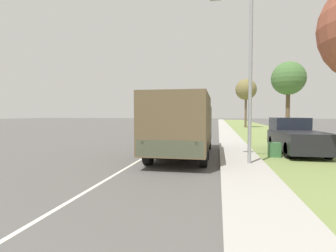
{
  "coord_description": "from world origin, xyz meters",
  "views": [
    {
      "loc": [
        3.5,
        -0.0,
        2.1
      ],
      "look_at": [
        0.73,
        14.49,
        1.43
      ],
      "focal_mm": 28.0,
      "sensor_mm": 36.0,
      "label": 1
    }
  ],
  "objects_px": {
    "lamp_post": "(245,61)",
    "car_second_ahead": "(180,124)",
    "military_truck": "(183,123)",
    "car_nearest_ahead": "(163,130)",
    "pickup_truck": "(295,136)"
  },
  "relations": [
    {
      "from": "pickup_truck",
      "to": "lamp_post",
      "type": "xyz_separation_m",
      "value": [
        -3.1,
        -4.38,
        3.32
      ]
    },
    {
      "from": "car_nearest_ahead",
      "to": "car_second_ahead",
      "type": "relative_size",
      "value": 1.01
    },
    {
      "from": "pickup_truck",
      "to": "car_nearest_ahead",
      "type": "bearing_deg",
      "value": 137.31
    },
    {
      "from": "pickup_truck",
      "to": "lamp_post",
      "type": "relative_size",
      "value": 0.81
    },
    {
      "from": "car_second_ahead",
      "to": "pickup_truck",
      "type": "height_order",
      "value": "pickup_truck"
    },
    {
      "from": "military_truck",
      "to": "pickup_truck",
      "type": "bearing_deg",
      "value": 23.66
    },
    {
      "from": "car_second_ahead",
      "to": "pickup_truck",
      "type": "distance_m",
      "value": 21.78
    },
    {
      "from": "car_second_ahead",
      "to": "lamp_post",
      "type": "relative_size",
      "value": 0.7
    },
    {
      "from": "military_truck",
      "to": "lamp_post",
      "type": "height_order",
      "value": "lamp_post"
    },
    {
      "from": "military_truck",
      "to": "pickup_truck",
      "type": "relative_size",
      "value": 1.41
    },
    {
      "from": "car_second_ahead",
      "to": "military_truck",
      "type": "bearing_deg",
      "value": -81.4
    },
    {
      "from": "military_truck",
      "to": "pickup_truck",
      "type": "distance_m",
      "value": 6.4
    },
    {
      "from": "lamp_post",
      "to": "car_second_ahead",
      "type": "bearing_deg",
      "value": 104.18
    },
    {
      "from": "military_truck",
      "to": "car_second_ahead",
      "type": "height_order",
      "value": "military_truck"
    },
    {
      "from": "car_nearest_ahead",
      "to": "pickup_truck",
      "type": "bearing_deg",
      "value": -42.69
    }
  ]
}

